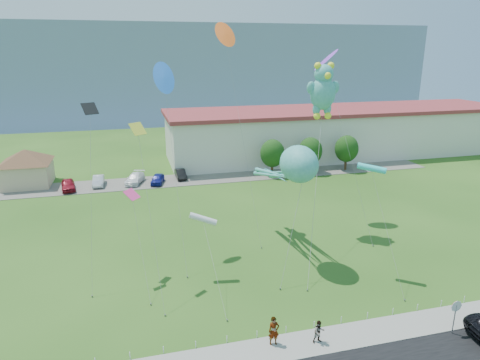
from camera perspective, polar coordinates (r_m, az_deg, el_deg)
The scene contains 28 objects.
ground at distance 31.41m, azimuth 7.06°, elevation -17.88°, with size 160.00×160.00×0.00m, color #274E16.
sidewalk at distance 29.35m, azimuth 9.15°, elevation -20.70°, with size 80.00×2.50×0.10m, color gray.
parking_strip at distance 62.27m, azimuth -4.77°, elevation 0.22°, with size 70.00×6.00×0.06m, color #59544C.
hill_ridge at distance 144.26m, azimuth -11.01°, elevation 14.50°, with size 160.00×50.00×25.00m, color gray.
pavilion at distance 65.09m, azimuth -26.63°, elevation 1.92°, with size 9.20×9.20×5.00m.
warehouse at distance 78.01m, azimuth 13.20°, elevation 6.34°, with size 61.00×15.00×8.20m.
stop_sign at distance 31.96m, azimuth 26.83°, elevation -15.13°, with size 0.80×0.07×2.50m.
rope_fence at distance 30.30m, azimuth 8.02°, elevation -18.82°, with size 26.05×0.05×0.50m.
tree_near at distance 62.87m, azimuth 4.34°, elevation 3.57°, with size 3.60×3.60×5.47m.
tree_mid at distance 65.03m, azimuth 9.36°, elevation 3.84°, with size 3.60×3.60×5.47m.
tree_far at distance 67.66m, azimuth 14.03°, elevation 4.06°, with size 3.60×3.60×5.47m.
pedestrian_left at distance 28.42m, azimuth 4.53°, elevation -19.41°, with size 0.70×0.46×1.91m, color gray.
pedestrian_right at distance 29.02m, azimuth 10.50°, elevation -19.27°, with size 0.74×0.58×1.53m, color gray.
parked_car_red at distance 61.03m, azimuth -21.95°, elevation -0.60°, with size 1.68×4.17×1.42m, color maroon.
parked_car_silver at distance 61.71m, azimuth -18.36°, elevation -0.09°, with size 1.39×3.99×1.32m, color silver.
parked_car_white at distance 61.32m, azimuth -13.83°, elevation 0.20°, with size 1.88×4.63×1.34m, color white.
parked_car_blue at distance 60.50m, azimuth -10.94°, elevation 0.13°, with size 1.52×3.78×1.29m, color navy.
parked_car_black at distance 62.42m, azimuth -7.93°, elevation 0.80°, with size 1.34×3.85×1.27m, color black.
octopus_kite at distance 36.83m, azimuth 6.98°, elevation 1.46°, with size 4.38×11.60×10.47m.
teddy_bear_kite at distance 42.30m, azimuth 11.02°, elevation 11.77°, with size 7.45×12.33×16.80m.
small_kite_white at distance 34.22m, azimuth -4.93°, elevation -5.29°, with size 0.69×7.84×5.44m.
small_kite_orange at distance 43.44m, azimuth -1.87°, elevation 18.19°, with size 2.53×8.40×20.03m.
small_kite_cyan at distance 35.04m, azimuth 17.20°, elevation 1.38°, with size 1.00×6.07×9.44m.
small_kite_yellow at distance 32.38m, azimuth -13.09°, elevation 3.90°, with size 1.56×6.66×12.71m.
small_kite_pink at distance 34.88m, azimuth -14.01°, elevation -3.14°, with size 1.47×6.10×7.28m.
small_kite_blue at distance 38.08m, azimuth -10.05°, elevation 12.76°, with size 1.80×7.53×16.30m.
small_kite_purple at distance 46.33m, azimuth 11.53°, elevation 14.94°, with size 2.43×10.09×17.63m.
small_kite_black at distance 34.52m, azimuth -19.36°, elevation 6.11°, with size 1.56×4.93×14.05m.
Camera 1 is at (-10.02, -23.81, 17.87)m, focal length 32.00 mm.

